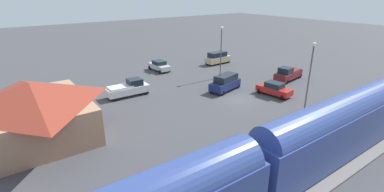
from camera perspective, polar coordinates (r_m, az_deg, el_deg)
The scene contains 13 objects.
ground_plane at distance 36.33m, azimuth 9.17°, elevation -0.62°, with size 200.00×200.00×0.00m, color #424247.
railway_track at distance 29.17m, azimuth 29.04°, elevation -8.47°, with size 4.80×70.00×0.30m.
platform at distance 30.71m, azimuth 22.44°, elevation -5.81°, with size 3.20×46.00×0.30m.
station_building at distance 29.59m, azimuth -29.08°, elevation -2.34°, with size 11.46×9.73×5.35m.
pedestrian_on_platform at distance 26.52m, azimuth 17.68°, elevation -6.67°, with size 0.36×0.36×1.71m.
suv_navy at distance 38.84m, azimuth 6.69°, elevation 2.71°, with size 3.08×5.23×2.22m.
pickup_maroon at distance 45.53m, azimuth 18.69°, elevation 4.27°, with size 2.78×5.64×2.14m.
pickup_white at distance 37.55m, azimuth -12.61°, elevation 1.51°, with size 2.09×5.44×2.14m.
sedan_silver at distance 48.66m, azimuth -6.57°, elevation 6.06°, with size 4.57×2.42×1.74m.
suv_tan at distance 53.14m, azimuth 5.16°, elevation 7.65°, with size 2.15×4.97×2.22m.
sedan_red at distance 38.45m, azimuth 16.14°, elevation 1.40°, with size 4.71×2.72×1.74m.
light_pole_near_platform at distance 33.18m, azimuth 22.63°, elevation 4.94°, with size 0.44×0.44×7.85m.
light_pole_lot_center at distance 43.71m, azimuth 5.86°, elevation 9.90°, with size 0.44×0.44×7.88m.
Camera 1 is at (-23.66, 24.31, 13.00)m, focal length 26.62 mm.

